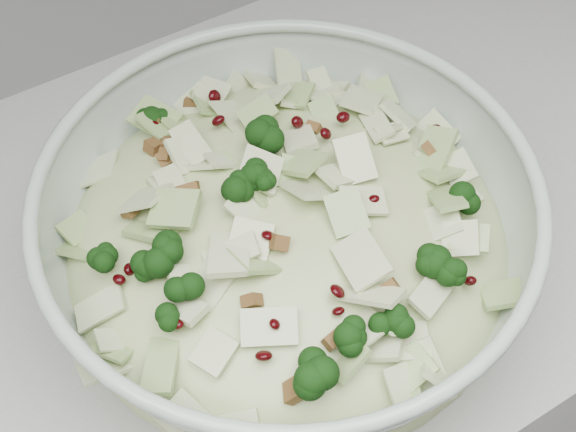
{
  "coord_description": "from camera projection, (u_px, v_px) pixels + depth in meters",
  "views": [
    {
      "loc": [
        0.26,
        1.29,
        1.51
      ],
      "look_at": [
        0.46,
        1.61,
        1.01
      ],
      "focal_mm": 50.0,
      "sensor_mm": 36.0,
      "label": 1
    }
  ],
  "objects": [
    {
      "name": "mixing_bowl",
      "position": [
        287.0,
        244.0,
        0.64
      ],
      "size": [
        0.44,
        0.44,
        0.15
      ],
      "rotation": [
        0.0,
        0.0,
        -0.17
      ],
      "color": "#A7B7AB",
      "rests_on": "counter"
    },
    {
      "name": "salad",
      "position": [
        287.0,
        226.0,
        0.62
      ],
      "size": [
        0.42,
        0.42,
        0.16
      ],
      "rotation": [
        0.0,
        0.0,
        -0.18
      ],
      "color": "#BFCC8B",
      "rests_on": "mixing_bowl"
    }
  ]
}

